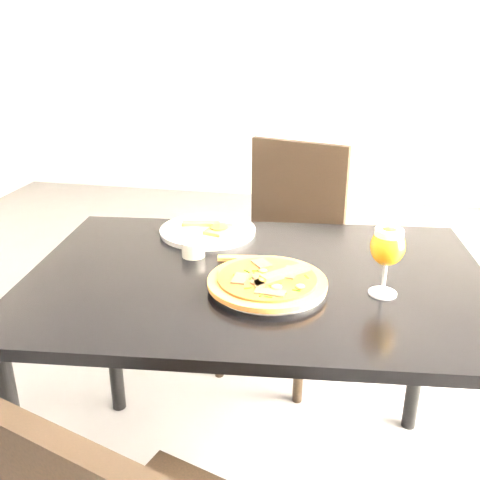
% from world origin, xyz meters
% --- Properties ---
extents(ground, '(6.00, 6.00, 0.00)m').
position_xyz_m(ground, '(0.00, 0.00, 0.00)').
color(ground, '#59595B').
rests_on(ground, ground).
extents(dining_table, '(1.27, 0.92, 0.75)m').
position_xyz_m(dining_table, '(0.12, -0.10, 0.66)').
color(dining_table, black).
rests_on(dining_table, ground).
extents(chair_far, '(0.53, 0.53, 0.93)m').
position_xyz_m(chair_far, '(0.12, 0.64, 0.51)').
color(chair_far, black).
rests_on(chair_far, ground).
extents(plate_main, '(0.30, 0.30, 0.02)m').
position_xyz_m(plate_main, '(0.17, -0.17, 0.76)').
color(plate_main, silver).
rests_on(plate_main, dining_table).
extents(pizza, '(0.29, 0.29, 0.03)m').
position_xyz_m(pizza, '(0.17, -0.18, 0.78)').
color(pizza, '#A35727').
rests_on(pizza, plate_main).
extents(plate_second, '(0.39, 0.39, 0.02)m').
position_xyz_m(plate_second, '(-0.07, 0.16, 0.76)').
color(plate_second, silver).
rests_on(plate_second, dining_table).
extents(crust_scraps, '(0.17, 0.12, 0.01)m').
position_xyz_m(crust_scraps, '(-0.06, 0.16, 0.77)').
color(crust_scraps, '#A35727').
rests_on(crust_scraps, plate_second).
extents(loose_crust, '(0.11, 0.04, 0.01)m').
position_xyz_m(loose_crust, '(0.06, -0.02, 0.75)').
color(loose_crust, '#A35727').
rests_on(loose_crust, dining_table).
extents(sauce_cup, '(0.06, 0.06, 0.04)m').
position_xyz_m(sauce_cup, '(-0.07, -0.02, 0.77)').
color(sauce_cup, beige).
rests_on(sauce_cup, dining_table).
extents(beer_glass, '(0.08, 0.08, 0.17)m').
position_xyz_m(beer_glass, '(0.44, -0.15, 0.87)').
color(beer_glass, '#B5B9BF').
rests_on(beer_glass, dining_table).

